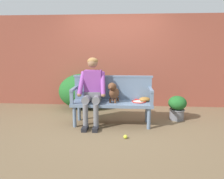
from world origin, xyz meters
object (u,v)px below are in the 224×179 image
object	(u,v)px
dog_on_bench	(114,92)
tennis_ball	(125,137)
potted_plant	(177,107)
garden_bench	(112,105)
tennis_racket	(138,101)
baseball_glove	(145,99)
person_seated	(93,88)

from	to	relation	value
dog_on_bench	tennis_ball	xyz separation A→B (m)	(0.24, -0.65, -0.64)
dog_on_bench	potted_plant	xyz separation A→B (m)	(1.34, 0.43, -0.38)
garden_bench	potted_plant	xyz separation A→B (m)	(1.37, 0.40, -0.12)
tennis_racket	baseball_glove	world-z (taller)	baseball_glove
tennis_racket	tennis_ball	bearing A→B (deg)	-108.17
potted_plant	garden_bench	bearing A→B (deg)	-163.80
garden_bench	dog_on_bench	bearing A→B (deg)	-44.03
garden_bench	tennis_ball	size ratio (longest dim) A/B	24.08
tennis_ball	tennis_racket	bearing A→B (deg)	71.83
person_seated	baseball_glove	size ratio (longest dim) A/B	6.08
tennis_racket	potted_plant	bearing A→B (deg)	21.09
dog_on_bench	tennis_racket	bearing A→B (deg)	11.91
dog_on_bench	baseball_glove	world-z (taller)	dog_on_bench
dog_on_bench	potted_plant	world-z (taller)	dog_on_bench
dog_on_bench	tennis_racket	distance (m)	0.54
baseball_glove	tennis_ball	bearing A→B (deg)	-127.63
person_seated	tennis_racket	xyz separation A→B (m)	(0.91, 0.09, -0.26)
baseball_glove	potted_plant	distance (m)	0.82
garden_bench	dog_on_bench	distance (m)	0.27
person_seated	tennis_racket	size ratio (longest dim) A/B	2.31
dog_on_bench	baseball_glove	bearing A→B (deg)	10.38
garden_bench	dog_on_bench	size ratio (longest dim) A/B	3.90
tennis_ball	potted_plant	xyz separation A→B (m)	(1.10, 1.08, 0.25)
person_seated	garden_bench	bearing A→B (deg)	2.45
tennis_racket	baseball_glove	bearing A→B (deg)	4.34
potted_plant	dog_on_bench	bearing A→B (deg)	-162.18
tennis_racket	tennis_ball	size ratio (longest dim) A/B	8.79
person_seated	dog_on_bench	distance (m)	0.42
person_seated	dog_on_bench	world-z (taller)	person_seated
tennis_racket	garden_bench	bearing A→B (deg)	-172.21
baseball_glove	tennis_ball	world-z (taller)	baseball_glove
baseball_glove	dog_on_bench	bearing A→B (deg)	178.85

